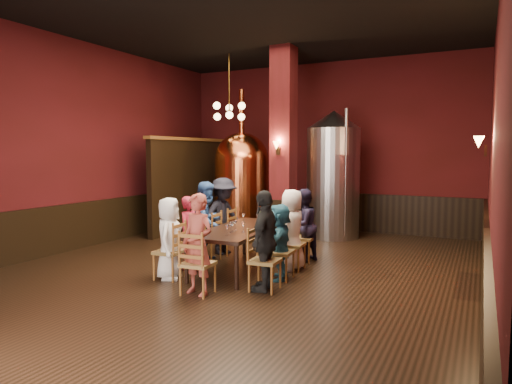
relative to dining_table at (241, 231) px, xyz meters
The scene contains 41 objects.
room 1.56m from the dining_table, 131.70° to the right, with size 10.00×10.02×4.50m.
wainscot_right 3.91m from the dining_table, ahead, with size 0.08×9.90×1.00m, color black.
wainscot_back 4.90m from the dining_table, 90.62° to the left, with size 7.90×0.08×1.00m, color black.
wainscot_left 4.02m from the dining_table, behind, with size 0.08×9.90×1.00m, color black.
column 3.17m from the dining_table, 97.33° to the left, with size 0.58×0.58×4.50m, color #4E1014.
partition 4.55m from the dining_table, 136.00° to the left, with size 0.22×3.50×2.40m, color black.
pendant_cluster 4.16m from the dining_table, 123.11° to the left, with size 0.90×0.90×1.70m, color #A57226, non-canonical shape.
sconce_wall 4.20m from the dining_table, 10.90° to the left, with size 0.20×0.20×0.36m, color black, non-canonical shape.
sconce_column 2.89m from the dining_table, 98.22° to the left, with size 0.20×0.20×0.36m, color black, non-canonical shape.
dining_table is the anchor object (origin of this frame).
chair_0 1.33m from the dining_table, 126.17° to the right, with size 0.46×0.46×0.92m, color #9C5527, non-canonical shape.
person_0 1.31m from the dining_table, 126.17° to the right, with size 0.66×0.43×1.35m, color white.
chair_1 0.94m from the dining_table, 154.59° to the right, with size 0.46×0.46×0.92m, color #9C5527, non-canonical shape.
person_1 0.91m from the dining_table, 154.59° to the right, with size 0.48×0.31×1.31m, color maroon.
chair_2 0.94m from the dining_table, 162.97° to the left, with size 0.46×0.46×0.92m, color #9C5527, non-canonical shape.
person_2 0.92m from the dining_table, 162.97° to the left, with size 0.75×0.37×1.54m, color #2C5193.
chair_3 1.33m from the dining_table, 134.56° to the left, with size 0.46×0.46×0.92m, color #9C5527, non-canonical shape.
person_3 1.32m from the dining_table, 134.56° to the left, with size 1.02×0.58×1.57m, color black.
chair_4 1.33m from the dining_table, 45.44° to the right, with size 0.46×0.46×0.92m, color #9C5527, non-canonical shape.
person_4 1.31m from the dining_table, 45.44° to the right, with size 0.90×0.37×1.53m, color black.
chair_5 0.94m from the dining_table, 17.03° to the right, with size 0.46×0.46×0.92m, color #9C5527, non-canonical shape.
person_5 0.91m from the dining_table, 17.03° to the right, with size 1.16×0.37×1.26m, color teal.
chair_6 0.94m from the dining_table, 25.41° to the left, with size 0.46×0.46×0.92m, color #9C5527, non-canonical shape.
person_6 0.91m from the dining_table, 25.41° to the left, with size 0.70×0.46×1.44m, color white.
chair_7 1.33m from the dining_table, 53.83° to the left, with size 0.46×0.46×0.92m, color #9C5527, non-canonical shape.
person_7 1.31m from the dining_table, 53.83° to the left, with size 0.68×0.33×1.40m, color #1C1831.
chair_8 1.57m from the dining_table, 85.81° to the right, with size 0.46×0.46×0.92m, color #9C5527, non-canonical shape.
person_8 1.55m from the dining_table, 85.81° to the right, with size 0.55×0.36×1.50m, color #A14135.
copper_kettle 3.73m from the dining_table, 117.96° to the left, with size 1.78×1.78×3.68m.
steel_vessel 3.91m from the dining_table, 81.89° to the left, with size 1.67×1.67×3.10m.
rose_vase 0.76m from the dining_table, 84.10° to the left, with size 0.18×0.18×0.30m.
wine_glass_0 0.46m from the dining_table, 56.49° to the right, with size 0.07×0.07×0.17m, color white, non-canonical shape.
wine_glass_1 0.42m from the dining_table, 82.77° to the right, with size 0.07×0.07×0.17m, color white, non-canonical shape.
wine_glass_2 0.54m from the dining_table, 80.27° to the right, with size 0.07×0.07×0.17m, color white, non-canonical shape.
wine_glass_3 0.96m from the dining_table, 100.85° to the right, with size 0.07×0.07×0.17m, color white, non-canonical shape.
wine_glass_4 0.47m from the dining_table, 80.83° to the right, with size 0.07×0.07×0.17m, color white, non-canonical shape.
wine_glass_5 0.29m from the dining_table, 83.09° to the right, with size 0.07×0.07×0.17m, color white, non-canonical shape.
wine_glass_6 0.78m from the dining_table, 78.33° to the right, with size 0.07×0.07×0.17m, color white, non-canonical shape.
wine_glass_7 0.70m from the dining_table, 113.87° to the left, with size 0.07×0.07×0.17m, color white, non-canonical shape.
wine_glass_8 0.66m from the dining_table, 88.32° to the left, with size 0.07×0.07×0.17m, color white, non-canonical shape.
wine_glass_9 0.57m from the dining_table, 77.17° to the left, with size 0.07×0.07×0.17m, color white, non-canonical shape.
Camera 1 is at (3.88, -7.00, 2.10)m, focal length 32.00 mm.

